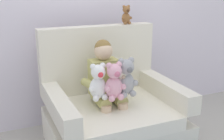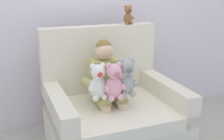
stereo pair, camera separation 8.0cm
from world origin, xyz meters
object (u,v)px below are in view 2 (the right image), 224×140
(armchair, at_px, (112,113))
(plush_cream, at_px, (121,83))
(plush_brown_on_backrest, at_px, (128,15))
(seated_child, at_px, (107,80))
(plush_pink, at_px, (114,82))
(plush_grey, at_px, (126,78))
(plush_white, at_px, (98,82))

(armchair, bearing_deg, plush_cream, -73.59)
(armchair, distance_m, plush_cream, 0.36)
(plush_cream, height_order, plush_brown_on_backrest, plush_brown_on_backrest)
(plush_cream, bearing_deg, seated_child, 112.69)
(plush_pink, bearing_deg, seated_child, 95.15)
(plush_cream, xyz_separation_m, plush_grey, (0.04, -0.02, 0.04))
(seated_child, bearing_deg, armchair, -29.35)
(armchair, height_order, seated_child, armchair)
(plush_grey, bearing_deg, plush_white, 169.18)
(plush_grey, relative_size, plush_brown_on_backrest, 1.82)
(plush_pink, distance_m, plush_brown_on_backrest, 0.81)
(plush_pink, xyz_separation_m, plush_grey, (0.13, 0.03, 0.01))
(seated_child, relative_size, plush_cream, 3.23)
(armchair, relative_size, plush_cream, 4.62)
(armchair, height_order, plush_brown_on_backrest, plush_brown_on_backrest)
(plush_grey, bearing_deg, armchair, 112.27)
(plush_grey, bearing_deg, plush_cream, 150.35)
(plush_cream, bearing_deg, plush_brown_on_backrest, 55.03)
(plush_cream, bearing_deg, plush_grey, -28.85)
(seated_child, relative_size, plush_white, 2.57)
(plush_pink, bearing_deg, armchair, 81.54)
(seated_child, xyz_separation_m, plush_grey, (0.12, -0.17, 0.06))
(plush_brown_on_backrest, bearing_deg, plush_pink, -121.94)
(plush_white, bearing_deg, plush_cream, -20.58)
(armchair, distance_m, plush_brown_on_backrest, 0.99)
(seated_child, relative_size, plush_pink, 2.49)
(seated_child, distance_m, plush_brown_on_backrest, 0.73)
(plush_grey, bearing_deg, plush_pink, -171.68)
(armchair, xyz_separation_m, plush_pink, (-0.05, -0.18, 0.37))
(armchair, xyz_separation_m, plush_brown_on_backrest, (0.31, 0.35, 0.87))
(plush_pink, relative_size, plush_grey, 0.95)
(plush_cream, relative_size, plush_pink, 0.77)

